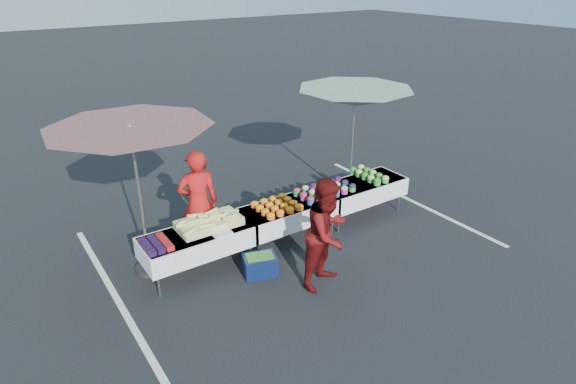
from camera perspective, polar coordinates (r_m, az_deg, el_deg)
ground at (r=9.12m, az=0.00°, el=-5.70°), size 80.00×80.00×0.00m
stripe_left at (r=8.07m, az=-19.57°, el=-11.91°), size 0.10×5.00×0.00m
stripe_right at (r=11.03m, az=13.88°, el=-0.74°), size 0.10×5.00×0.00m
table_left at (r=8.09m, az=-10.65°, el=-5.72°), size 1.86×0.81×0.75m
table_center at (r=8.84m, az=0.00°, el=-2.45°), size 1.86×0.81×0.75m
table_right at (r=9.86m, az=8.68°, el=0.30°), size 1.86×0.81×0.75m
berry_punnets at (r=7.73m, az=-15.39°, el=-6.00°), size 0.40×0.54×0.08m
corn_pile at (r=8.08m, az=-9.36°, el=-3.57°), size 1.16×0.57×0.26m
plastic_bags at (r=7.86m, az=-7.86°, el=-4.86°), size 0.30×0.25×0.05m
carrot_bowls at (r=8.61m, az=-1.34°, el=-1.63°), size 0.75×0.69×0.11m
potato_cups at (r=9.18m, az=4.39°, el=0.31°), size 1.14×0.58×0.16m
bean_baskets at (r=9.98m, az=9.57°, el=2.05°), size 0.36×0.86×0.15m
vendor at (r=8.46m, az=-10.55°, el=-1.31°), size 0.79×0.61×1.93m
customer at (r=7.54m, az=4.70°, el=-4.86°), size 1.06×0.94×1.82m
umbrella_left at (r=7.58m, az=-18.05°, el=5.92°), size 3.18×3.18×2.57m
umbrella_right at (r=10.13m, az=7.92°, el=10.95°), size 3.00×3.00×2.47m
storage_bin at (r=8.10m, az=-3.35°, el=-8.58°), size 0.63×0.54×0.35m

